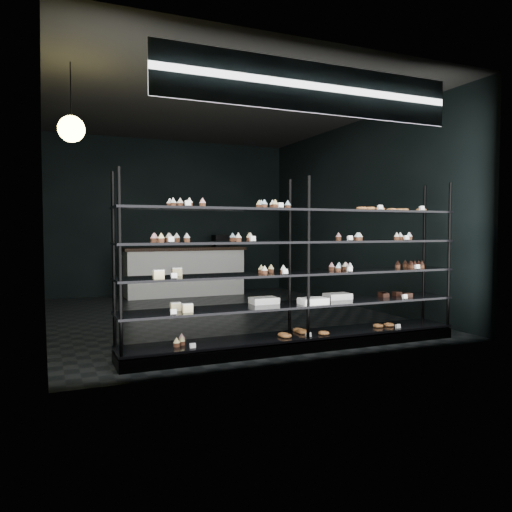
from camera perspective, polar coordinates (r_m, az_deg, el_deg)
room at (r=7.77m, az=-4.30°, el=4.96°), size 5.01×6.01×3.20m
display_shelf at (r=5.59m, az=4.68°, el=-4.24°), size 4.00×0.50×1.91m
signage at (r=5.28m, az=6.58°, el=18.54°), size 3.30×0.05×0.50m
pendant_lamp at (r=6.05m, az=-20.35°, el=13.47°), size 0.29×0.29×0.88m
service_counter at (r=10.23m, az=-8.11°, el=-1.68°), size 2.46×0.65×1.23m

